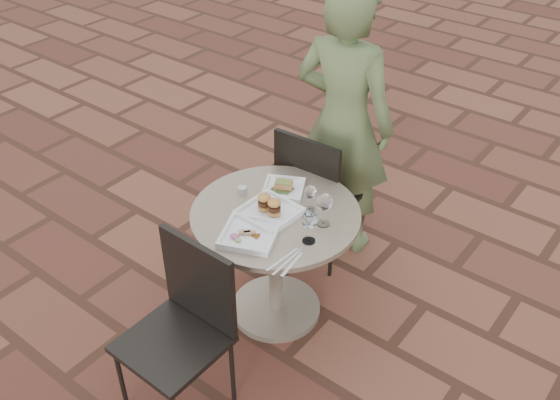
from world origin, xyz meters
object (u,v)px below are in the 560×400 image
Objects in this scene: plate_salmon at (283,188)px; plate_sliders at (269,209)px; chair_far at (315,187)px; chair_near at (185,317)px; diner at (344,123)px; plate_tuna at (249,234)px; cafe_table at (276,248)px.

plate_sliders is at bearing -70.92° from plate_salmon.
chair_far reaches higher than plate_salmon.
plate_sliders is at bearing 93.79° from chair_near.
diner is 5.00× the size of plate_tuna.
chair_near is 3.15× the size of plate_salmon.
diner is at bearing 96.47° from plate_sliders.
cafe_table is at bearing 95.79° from plate_tuna.
plate_salmon is (0.02, -0.62, -0.13)m from diner.
plate_tuna is (0.13, -1.04, -0.13)m from diner.
diner is at bearing -94.38° from chair_far.
plate_tuna is at bearing -84.21° from cafe_table.
diner is (0.01, 0.27, 0.32)m from chair_far.
cafe_table is 0.52× the size of diner.
cafe_table is at bearing 99.66° from chair_far.
plate_sliders is (-0.01, -0.04, 0.28)m from cafe_table.
diner is at bearing 97.14° from plate_tuna.
diner reaches higher than chair_near.
plate_salmon is (-0.09, 0.18, 0.26)m from cafe_table.
chair_far is 0.41m from plate_salmon.
cafe_table is 0.36m from plate_tuna.
chair_far is at bearing 97.13° from chair_near.
cafe_table is at bearing 90.60° from diner.
diner is at bearing 95.68° from chair_near.
plate_tuna reaches higher than cafe_table.
plate_tuna is at bearing -75.25° from plate_salmon.
plate_sliders is at bearing 89.52° from diner.
plate_sliders is 0.82× the size of plate_tuna.
plate_sliders is at bearing 97.82° from chair_far.
chair_far is 3.15× the size of plate_salmon.
diner is 1.06m from plate_tuna.
cafe_table is at bearing -64.38° from plate_salmon.
plate_sliders reaches higher than plate_tuna.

